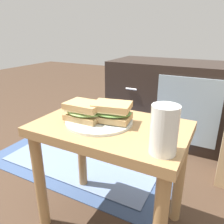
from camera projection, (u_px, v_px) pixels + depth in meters
name	position (u px, v px, depth m)	size (l,w,h in m)	color
ground_plane	(111.00, 220.00, 0.97)	(8.00, 8.00, 0.00)	#3D2B1E
side_table	(111.00, 146.00, 0.84)	(0.56, 0.36, 0.46)	#A37A4C
tv_cabinet	(176.00, 101.00, 1.64)	(0.96, 0.46, 0.58)	black
area_rug	(92.00, 153.00, 1.49)	(1.16, 0.82, 0.01)	#384C72
plate	(99.00, 121.00, 0.83)	(0.25, 0.25, 0.01)	silver
sandwich_front	(84.00, 111.00, 0.82)	(0.15, 0.11, 0.07)	tan
sandwich_back	(113.00, 112.00, 0.80)	(0.16, 0.13, 0.07)	tan
beer_glass	(164.00, 131.00, 0.60)	(0.08, 0.08, 0.14)	silver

